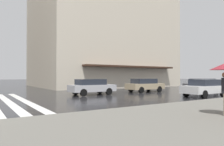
{
  "coord_description": "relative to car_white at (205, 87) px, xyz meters",
  "views": [
    {
      "loc": [
        -11.46,
        0.41,
        1.67
      ],
      "look_at": [
        0.31,
        -7.17,
        1.88
      ],
      "focal_mm": 34.03,
      "sensor_mm": 36.0,
      "label": 1
    }
  ],
  "objects": [
    {
      "name": "car_dark_grey",
      "position": [
        3.5,
        -4.76,
        0.0
      ],
      "size": [
        1.85,
        4.1,
        1.41
      ],
      "color": "#4C4C51",
      "rests_on": "ground_plane"
    },
    {
      "name": "haussmann_block_corner",
      "position": [
        22.06,
        -2.74,
        10.51
      ],
      "size": [
        18.32,
        21.39,
        23.01
      ],
      "color": "beige",
      "rests_on": "ground_plane"
    },
    {
      "name": "car_white",
      "position": [
        0.0,
        0.0,
        0.0
      ],
      "size": [
        1.85,
        4.1,
        1.41
      ],
      "color": "silver",
      "rests_on": "ground_plane"
    },
    {
      "name": "car_silver",
      "position": [
        6.5,
        7.0,
        0.0
      ],
      "size": [
        1.85,
        4.1,
        1.41
      ],
      "color": "#B7B7BC",
      "rests_on": "ground_plane"
    },
    {
      "name": "car_champagne",
      "position": [
        6.5,
        0.72,
        0.0
      ],
      "size": [
        1.85,
        4.1,
        1.41
      ],
      "color": "tan",
      "rests_on": "ground_plane"
    }
  ]
}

